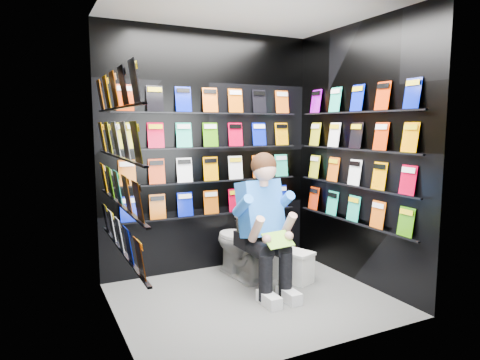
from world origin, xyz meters
name	(u,v)px	position (x,y,z in m)	size (l,w,h in m)	color
floor	(252,299)	(0.00, 0.00, 0.00)	(2.40, 2.40, 0.00)	#61615F
ceiling	(253,5)	(0.00, 0.00, 2.60)	(2.40, 2.40, 0.00)	white
wall_back	(210,152)	(0.00, 1.00, 1.30)	(2.40, 0.04, 2.60)	black
wall_front	(322,169)	(0.00, -1.00, 1.30)	(2.40, 0.04, 2.60)	black
wall_left	(113,164)	(-1.20, 0.00, 1.30)	(0.04, 2.00, 2.60)	black
wall_right	(358,154)	(1.20, 0.00, 1.30)	(0.04, 2.00, 2.60)	black
comics_back	(211,152)	(0.00, 0.97, 1.31)	(2.10, 0.06, 1.37)	orange
comics_left	(117,163)	(-1.17, 0.00, 1.31)	(0.06, 1.70, 1.37)	orange
comics_right	(355,154)	(1.17, 0.00, 1.31)	(0.06, 1.70, 1.37)	orange
toilet	(242,243)	(0.18, 0.58, 0.37)	(0.42, 0.75, 0.73)	white
longbox	(293,267)	(0.61, 0.24, 0.14)	(0.21, 0.39, 0.29)	silver
longbox_lid	(293,252)	(0.61, 0.24, 0.30)	(0.23, 0.41, 0.03)	silver
reader	(259,210)	(0.18, 0.20, 0.79)	(0.55, 0.80, 1.47)	blue
held_comic	(278,240)	(0.18, -0.15, 0.58)	(0.27, 0.01, 0.19)	#15963D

